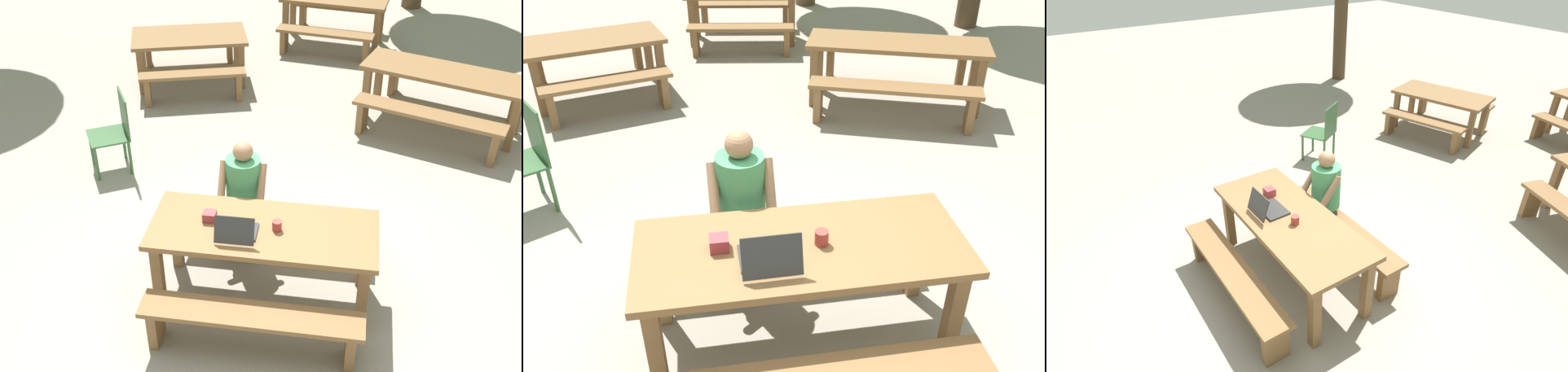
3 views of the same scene
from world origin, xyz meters
TOP-DOWN VIEW (x-y plane):
  - ground_plane at (0.00, 0.00)m, footprint 30.00×30.00m
  - picnic_table_front at (0.00, 0.00)m, footprint 1.93×0.80m
  - bench_near at (0.00, -0.66)m, footprint 1.79×0.30m
  - bench_far at (0.00, 0.66)m, footprint 1.79×0.30m
  - laptop at (-0.20, -0.14)m, footprint 0.33×0.32m
  - small_pouch at (-0.47, 0.04)m, footprint 0.11×0.10m
  - coffee_mug at (0.11, -0.01)m, footprint 0.08×0.08m
  - person_seated at (-0.29, 0.62)m, footprint 0.44×0.42m
  - plastic_chair at (-1.99, 1.86)m, footprint 0.60×0.60m
  - picnic_table_mid at (-1.71, 4.29)m, footprint 1.78×1.26m
  - bench_mid_south at (-1.53, 3.65)m, footprint 1.48×0.70m
  - bench_mid_north at (-1.90, 4.92)m, footprint 1.48×0.70m
  - picnic_table_rear at (1.78, 3.49)m, footprint 2.17×1.33m
  - bench_rear_south at (1.58, 2.90)m, footprint 1.84×0.90m
  - bench_rear_north at (1.99, 4.08)m, footprint 1.84×0.90m
  - picnic_table_distant at (0.24, 6.10)m, footprint 1.77×0.92m
  - bench_distant_south at (0.15, 5.47)m, footprint 1.55×0.52m
  - bench_distant_north at (0.34, 6.72)m, footprint 1.55×0.52m

SIDE VIEW (x-z plane):
  - ground_plane at x=0.00m, z-range 0.00..0.00m
  - bench_distant_south at x=0.15m, z-range 0.10..0.53m
  - bench_distant_north at x=0.34m, z-range 0.10..0.53m
  - bench_mid_south at x=-1.53m, z-range 0.10..0.55m
  - bench_mid_north at x=-1.90m, z-range 0.10..0.55m
  - bench_near at x=0.00m, z-range 0.11..0.54m
  - bench_far at x=0.00m, z-range 0.11..0.54m
  - bench_rear_south at x=1.58m, z-range 0.12..0.58m
  - bench_rear_north at x=1.99m, z-range 0.12..0.58m
  - plastic_chair at x=-1.99m, z-range 0.03..0.96m
  - picnic_table_mid at x=-1.71m, z-range 0.25..0.97m
  - picnic_table_distant at x=0.24m, z-range 0.25..1.01m
  - picnic_table_rear at x=1.78m, z-range 0.26..1.01m
  - picnic_table_front at x=0.00m, z-range 0.27..1.05m
  - person_seated at x=-0.29m, z-range 0.10..1.30m
  - small_pouch at x=-0.47m, z-range 0.78..0.86m
  - coffee_mug at x=0.11m, z-range 0.78..0.87m
  - laptop at x=-0.20m, z-range 0.71..0.96m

